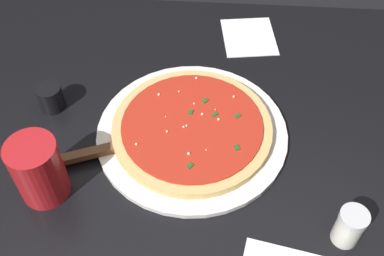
% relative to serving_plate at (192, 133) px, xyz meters
% --- Properties ---
extents(restaurant_table, '(1.05, 0.91, 0.77)m').
position_rel_serving_plate_xyz_m(restaurant_table, '(-0.05, -0.02, -0.14)').
color(restaurant_table, black).
rests_on(restaurant_table, ground_plane).
extents(serving_plate, '(0.37, 0.37, 0.01)m').
position_rel_serving_plate_xyz_m(serving_plate, '(0.00, 0.00, 0.00)').
color(serving_plate, white).
rests_on(serving_plate, restaurant_table).
extents(pizza, '(0.31, 0.31, 0.02)m').
position_rel_serving_plate_xyz_m(pizza, '(0.00, 0.00, 0.02)').
color(pizza, '#DBB26B').
rests_on(pizza, serving_plate).
extents(pizza_server, '(0.22, 0.12, 0.01)m').
position_rel_serving_plate_xyz_m(pizza_server, '(-0.16, -0.06, 0.01)').
color(pizza_server, silver).
rests_on(pizza_server, serving_plate).
extents(cup_tall_drink, '(0.09, 0.09, 0.12)m').
position_rel_serving_plate_xyz_m(cup_tall_drink, '(-0.25, -0.14, 0.06)').
color(cup_tall_drink, '#B2191E').
rests_on(cup_tall_drink, restaurant_table).
extents(cup_small_sauce, '(0.05, 0.05, 0.05)m').
position_rel_serving_plate_xyz_m(cup_small_sauce, '(-0.29, 0.05, 0.02)').
color(cup_small_sauce, black).
rests_on(cup_small_sauce, restaurant_table).
extents(napkin_folded_right, '(0.14, 0.15, 0.00)m').
position_rel_serving_plate_xyz_m(napkin_folded_right, '(0.11, 0.30, -0.00)').
color(napkin_folded_right, white).
rests_on(napkin_folded_right, restaurant_table).
extents(parmesan_shaker, '(0.05, 0.05, 0.07)m').
position_rel_serving_plate_xyz_m(parmesan_shaker, '(0.26, -0.20, 0.03)').
color(parmesan_shaker, silver).
rests_on(parmesan_shaker, restaurant_table).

